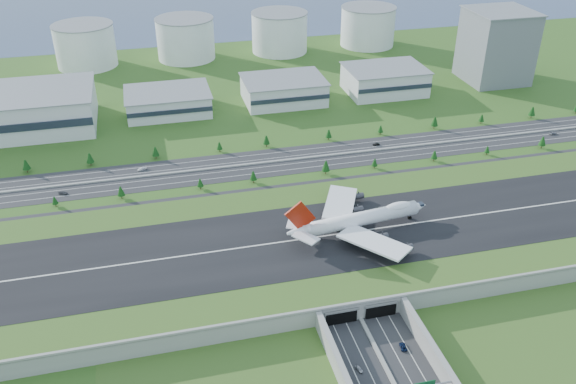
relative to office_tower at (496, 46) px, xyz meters
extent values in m
plane|color=#324716|center=(-200.00, -195.00, -27.50)|extent=(1200.00, 1200.00, 0.00)
cube|color=gray|center=(-200.00, -195.00, -23.50)|extent=(520.00, 100.00, 8.00)
cube|color=#33591E|center=(-200.00, -195.00, -19.42)|extent=(520.00, 100.00, 0.16)
cube|color=black|center=(-200.00, -195.00, -19.28)|extent=(520.00, 58.00, 0.12)
cube|color=silver|center=(-200.00, -195.00, -19.20)|extent=(520.00, 0.90, 0.02)
cube|color=gray|center=(-200.00, -244.40, -18.90)|extent=(520.00, 1.20, 1.20)
cube|color=black|center=(-208.50, -245.20, -24.30)|extent=(13.00, 1.20, 6.00)
cube|color=black|center=(-191.50, -245.20, -24.30)|extent=(13.00, 1.20, 6.00)
cube|color=#28282B|center=(-200.00, -100.00, -27.44)|extent=(560.00, 36.00, 0.12)
cylinder|color=#3D2819|center=(-328.79, -122.00, -26.45)|extent=(0.50, 0.50, 2.11)
cone|color=black|center=(-328.79, -122.00, -23.76)|extent=(3.28, 3.28, 4.21)
cylinder|color=#3D2819|center=(-294.32, -122.00, -26.17)|extent=(0.50, 0.50, 2.66)
cone|color=black|center=(-294.32, -122.00, -22.78)|extent=(4.13, 4.13, 5.31)
cylinder|color=#3D2819|center=(-251.12, -122.00, -26.33)|extent=(0.50, 0.50, 2.33)
cone|color=black|center=(-251.12, -122.00, -23.35)|extent=(3.63, 3.63, 4.67)
cylinder|color=#3D2819|center=(-220.87, -122.00, -26.19)|extent=(0.50, 0.50, 2.62)
cone|color=black|center=(-220.87, -122.00, -22.84)|extent=(4.07, 4.07, 5.24)
cylinder|color=#3D2819|center=(-177.67, -122.00, -25.97)|extent=(0.50, 0.50, 3.06)
cone|color=black|center=(-177.67, -122.00, -22.07)|extent=(4.76, 4.76, 6.11)
cylinder|color=#3D2819|center=(-147.28, -122.00, -26.37)|extent=(0.50, 0.50, 2.26)
cone|color=black|center=(-147.28, -122.00, -23.48)|extent=(3.52, 3.52, 4.53)
cylinder|color=#3D2819|center=(-108.68, -122.00, -26.25)|extent=(0.50, 0.50, 2.50)
cone|color=black|center=(-108.68, -122.00, -23.05)|extent=(3.89, 3.89, 5.00)
cylinder|color=#3D2819|center=(-72.95, -122.00, -26.45)|extent=(0.50, 0.50, 2.10)
cone|color=black|center=(-72.95, -122.00, -23.77)|extent=(3.26, 3.26, 4.20)
cylinder|color=#3D2819|center=(-34.47, -122.00, -26.04)|extent=(0.50, 0.50, 2.91)
cone|color=black|center=(-34.47, -122.00, -22.33)|extent=(4.53, 4.53, 5.82)
cylinder|color=#3D2819|center=(-348.10, -78.00, -26.02)|extent=(0.50, 0.50, 2.96)
cone|color=black|center=(-348.10, -78.00, -22.24)|extent=(4.60, 4.60, 5.91)
cylinder|color=#3D2819|center=(-311.99, -78.00, -26.03)|extent=(0.50, 0.50, 2.93)
cone|color=black|center=(-311.99, -78.00, -22.28)|extent=(4.56, 4.56, 5.87)
cylinder|color=#3D2819|center=(-273.30, -78.00, -26.09)|extent=(0.50, 0.50, 2.82)
cone|color=black|center=(-273.30, -78.00, -22.49)|extent=(4.39, 4.39, 5.64)
cylinder|color=#3D2819|center=(-233.86, -78.00, -26.32)|extent=(0.50, 0.50, 2.36)
cone|color=black|center=(-233.86, -78.00, -23.31)|extent=(3.66, 3.66, 4.71)
cylinder|color=#3D2819|center=(-203.80, -78.00, -26.12)|extent=(0.50, 0.50, 2.77)
cone|color=black|center=(-203.80, -78.00, -22.58)|extent=(4.31, 4.31, 5.54)
cylinder|color=#3D2819|center=(-162.31, -78.00, -26.19)|extent=(0.50, 0.50, 2.61)
cone|color=black|center=(-162.31, -78.00, -22.86)|extent=(4.06, 4.06, 5.22)
cylinder|color=#3D2819|center=(-126.39, -78.00, -26.34)|extent=(0.50, 0.50, 2.31)
cone|color=black|center=(-126.39, -78.00, -23.39)|extent=(3.60, 3.60, 4.63)
cylinder|color=#3D2819|center=(-87.52, -78.00, -25.97)|extent=(0.50, 0.50, 3.06)
cone|color=black|center=(-87.52, -78.00, -22.06)|extent=(4.76, 4.76, 6.12)
cylinder|color=#3D2819|center=(-52.34, -78.00, -26.30)|extent=(0.50, 0.50, 2.41)
cone|color=black|center=(-52.34, -78.00, -23.22)|extent=(3.75, 3.75, 4.82)
cylinder|color=#3D2819|center=(-13.40, -78.00, -25.97)|extent=(0.50, 0.50, 3.05)
cone|color=black|center=(-13.40, -78.00, -22.08)|extent=(4.75, 4.75, 6.10)
cylinder|color=#3D2819|center=(22.51, -78.00, -26.20)|extent=(0.50, 0.50, 2.60)
cube|color=silver|center=(-370.00, -10.00, -15.00)|extent=(120.00, 60.00, 25.00)
cube|color=silver|center=(-260.00, -5.00, -20.00)|extent=(58.00, 42.00, 15.00)
cube|color=silver|center=(-175.00, -5.00, -19.00)|extent=(58.00, 42.00, 17.00)
cube|color=silver|center=(-95.00, -5.00, -18.00)|extent=(58.00, 42.00, 19.00)
cube|color=slate|center=(0.00, 0.00, 0.00)|extent=(46.00, 46.00, 55.00)
cylinder|color=white|center=(-320.00, 115.00, -10.00)|extent=(50.00, 50.00, 35.00)
cylinder|color=white|center=(-235.00, 115.00, -10.00)|extent=(50.00, 50.00, 35.00)
cylinder|color=white|center=(-150.00, 115.00, -10.00)|extent=(50.00, 50.00, 35.00)
cylinder|color=white|center=(-65.00, 115.00, -10.00)|extent=(50.00, 50.00, 35.00)
cube|color=#394C6D|center=(-200.00, 285.00, -27.47)|extent=(1200.00, 260.00, 0.06)
cylinder|color=white|center=(-182.73, -193.97, -13.05)|extent=(59.94, 13.95, 6.81)
cone|color=white|center=(-151.06, -190.12, -13.05)|extent=(9.27, 7.78, 6.81)
cone|color=white|center=(-214.40, -197.83, -12.63)|extent=(11.38, 8.04, 6.81)
ellipsoid|color=white|center=(-162.63, -191.53, -10.60)|extent=(15.04, 7.02, 4.19)
cube|color=white|center=(-182.66, -212.18, -14.12)|extent=(30.83, 33.52, 1.68)
cube|color=white|center=(-187.02, -176.29, -14.12)|extent=(26.07, 34.77, 1.68)
cylinder|color=#38383D|center=(-176.15, -206.03, -16.46)|extent=(5.87, 3.83, 3.19)
cylinder|color=#38383D|center=(-168.59, -216.89, -16.46)|extent=(5.87, 3.83, 3.19)
cylinder|color=#38383D|center=(-179.24, -180.69, -16.46)|extent=(5.87, 3.83, 3.19)
cylinder|color=#38383D|center=(-174.49, -168.33, -16.46)|extent=(5.87, 3.83, 3.19)
cube|color=white|center=(-212.51, -204.56, -11.78)|extent=(12.13, 13.18, 0.64)
cube|color=white|center=(-214.18, -190.84, -11.78)|extent=(10.45, 13.26, 0.64)
cube|color=#A41C0B|center=(-213.34, -197.70, -4.55)|extent=(15.16, 2.78, 15.94)
cylinder|color=black|center=(-155.45, -190.66, -18.64)|extent=(2.02, 0.74, 2.02)
cylinder|color=black|center=(-186.54, -197.87, -18.64)|extent=(2.02, 0.74, 2.02)
cylinder|color=black|center=(-187.36, -191.11, -18.64)|extent=(2.02, 0.74, 2.02)
cylinder|color=black|center=(-192.87, -198.64, -18.64)|extent=(2.02, 0.74, 2.02)
cylinder|color=black|center=(-193.70, -191.88, -18.64)|extent=(2.02, 0.74, 2.02)
imported|color=#ABAAAF|center=(-209.97, -271.17, -26.72)|extent=(2.56, 4.15, 1.32)
imported|color=#0B1737|center=(-189.53, -264.37, -26.70)|extent=(2.92, 5.15, 1.36)
imported|color=#505055|center=(-325.90, -109.79, -26.54)|extent=(5.32, 3.63, 1.68)
imported|color=black|center=(-134.99, -93.06, -26.66)|extent=(4.47, 1.79, 1.45)
imported|color=#9E9EA2|center=(-14.75, -105.46, -26.62)|extent=(5.87, 3.52, 1.53)
imported|color=white|center=(-282.20, -91.35, -26.57)|extent=(6.04, 3.90, 1.63)
camera|label=1|loc=(-274.29, -421.85, 143.93)|focal=38.00mm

